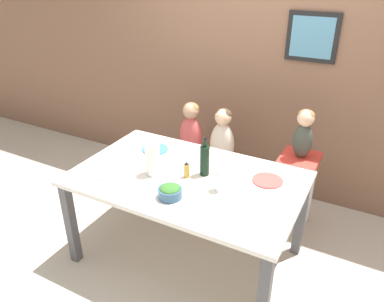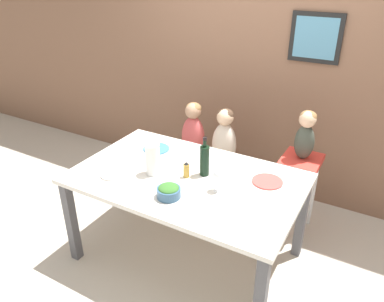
{
  "view_description": "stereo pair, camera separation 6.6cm",
  "coord_description": "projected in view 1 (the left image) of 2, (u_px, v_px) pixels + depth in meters",
  "views": [
    {
      "loc": [
        1.17,
        -2.12,
        2.23
      ],
      "look_at": [
        0.0,
        0.08,
        0.95
      ],
      "focal_mm": 35.0,
      "sensor_mm": 36.0,
      "label": 1
    },
    {
      "loc": [
        1.23,
        -2.08,
        2.23
      ],
      "look_at": [
        0.0,
        0.08,
        0.95
      ],
      "focal_mm": 35.0,
      "sensor_mm": 36.0,
      "label": 2
    }
  ],
  "objects": [
    {
      "name": "wall_back",
      "position": [
        255.0,
        61.0,
        3.63
      ],
      "size": [
        10.0,
        0.09,
        2.7
      ],
      "color": "brown",
      "rests_on": "ground_plane"
    },
    {
      "name": "dinner_plate_back_right",
      "position": [
        268.0,
        180.0,
        2.75
      ],
      "size": [
        0.22,
        0.22,
        0.01
      ],
      "color": "#D14C47",
      "rests_on": "dining_table"
    },
    {
      "name": "paper_towel_roll",
      "position": [
        153.0,
        160.0,
        2.8
      ],
      "size": [
        0.11,
        0.11,
        0.24
      ],
      "color": "white",
      "rests_on": "dining_table"
    },
    {
      "name": "condiment_bottle_hot_sauce",
      "position": [
        186.0,
        170.0,
        2.78
      ],
      "size": [
        0.05,
        0.05,
        0.13
      ],
      "color": "#BC8E33",
      "rests_on": "dining_table"
    },
    {
      "name": "ground_plane",
      "position": [
        188.0,
        255.0,
        3.17
      ],
      "size": [
        14.0,
        14.0,
        0.0
      ],
      "primitive_type": "plane",
      "color": "#BCB2A3"
    },
    {
      "name": "dinner_plate_front_left",
      "position": [
        114.0,
        174.0,
        2.83
      ],
      "size": [
        0.22,
        0.22,
        0.01
      ],
      "color": "silver",
      "rests_on": "dining_table"
    },
    {
      "name": "dinner_plate_back_left",
      "position": [
        155.0,
        149.0,
        3.21
      ],
      "size": [
        0.22,
        0.22,
        0.01
      ],
      "color": "teal",
      "rests_on": "dining_table"
    },
    {
      "name": "salad_bowl_large",
      "position": [
        170.0,
        191.0,
        2.55
      ],
      "size": [
        0.17,
        0.17,
        0.09
      ],
      "color": "#335675",
      "rests_on": "dining_table"
    },
    {
      "name": "wine_glass_near",
      "position": [
        219.0,
        175.0,
        2.59
      ],
      "size": [
        0.07,
        0.07,
        0.17
      ],
      "color": "white",
      "rests_on": "dining_table"
    },
    {
      "name": "person_baby_right",
      "position": [
        304.0,
        131.0,
        3.1
      ],
      "size": [
        0.16,
        0.14,
        0.43
      ],
      "color": "#3D4238",
      "rests_on": "chair_right_highchair"
    },
    {
      "name": "chair_right_highchair",
      "position": [
        298.0,
        173.0,
        3.28
      ],
      "size": [
        0.32,
        0.37,
        0.72
      ],
      "color": "silver",
      "rests_on": "ground_plane"
    },
    {
      "name": "chair_far_left",
      "position": [
        191.0,
        163.0,
        3.8
      ],
      "size": [
        0.38,
        0.43,
        0.46
      ],
      "color": "silver",
      "rests_on": "ground_plane"
    },
    {
      "name": "dining_table",
      "position": [
        187.0,
        187.0,
        2.85
      ],
      "size": [
        1.71,
        1.07,
        0.77
      ],
      "color": "silver",
      "rests_on": "ground_plane"
    },
    {
      "name": "chair_far_center",
      "position": [
        221.0,
        171.0,
        3.66
      ],
      "size": [
        0.38,
        0.43,
        0.46
      ],
      "color": "silver",
      "rests_on": "ground_plane"
    },
    {
      "name": "wine_bottle",
      "position": [
        205.0,
        160.0,
        2.79
      ],
      "size": [
        0.07,
        0.07,
        0.31
      ],
      "color": "black",
      "rests_on": "dining_table"
    },
    {
      "name": "person_child_left",
      "position": [
        191.0,
        131.0,
        3.64
      ],
      "size": [
        0.24,
        0.18,
        0.57
      ],
      "color": "#C64C4C",
      "rests_on": "chair_far_left"
    },
    {
      "name": "person_child_center",
      "position": [
        222.0,
        138.0,
        3.5
      ],
      "size": [
        0.24,
        0.18,
        0.57
      ],
      "color": "beige",
      "rests_on": "chair_far_center"
    }
  ]
}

